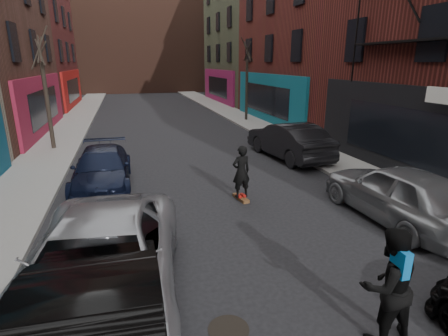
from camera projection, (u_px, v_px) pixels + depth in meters
sidewalk_left at (79, 116)px, 28.77m from camera, size 2.50×84.00×0.13m
sidewalk_right at (225, 110)px, 32.00m from camera, size 2.50×84.00×0.13m
building_far at (138, 43)px, 52.31m from camera, size 40.00×10.00×14.00m
tree_left_far at (44, 82)px, 16.76m from camera, size 2.00×2.00×6.50m
tree_right_far at (247, 73)px, 25.45m from camera, size 2.00×2.00×6.80m
parked_left_far at (100, 269)px, 6.13m from camera, size 3.46×6.24×1.65m
parked_left_end at (102, 169)px, 12.32m from camera, size 2.02×4.78×1.38m
parked_right_far at (400, 193)px, 9.67m from camera, size 2.08×4.92×1.66m
parked_right_end at (288, 140)px, 16.13m from camera, size 2.34×5.23×1.67m
skateboard at (241, 198)px, 11.38m from camera, size 0.35×0.83×0.10m
skateboarder at (241, 172)px, 11.12m from camera, size 0.68×0.51×1.71m
pedestrian at (388, 285)px, 5.43m from camera, size 0.97×0.77×1.94m
manhole at (229, 329)px, 5.85m from camera, size 0.77×0.77×0.01m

